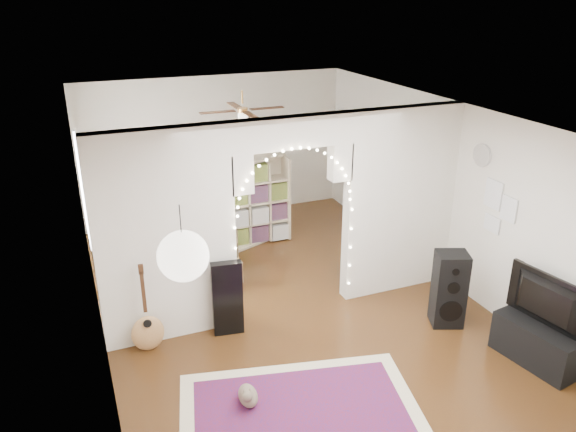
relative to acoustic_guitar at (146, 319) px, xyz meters
name	(u,v)px	position (x,y,z in m)	size (l,w,h in m)	color
floor	(292,307)	(2.01, 0.25, -0.44)	(7.50, 7.50, 0.00)	black
ceiling	(292,116)	(2.01, 0.25, 2.26)	(5.00, 7.50, 0.02)	white
wall_back	(216,148)	(2.01, 4.00, 0.91)	(5.00, 0.02, 2.70)	silver
wall_front	(487,398)	(2.01, -3.50, 0.91)	(5.00, 0.02, 2.70)	silver
wall_left	(92,250)	(-0.49, 0.25, 0.91)	(0.02, 7.50, 2.70)	silver
wall_right	(449,194)	(4.51, 0.25, 0.91)	(0.02, 7.50, 2.70)	silver
divider_wall	(292,213)	(2.01, 0.25, 0.99)	(5.00, 0.20, 2.70)	silver
fairy_lights	(296,208)	(2.01, 0.12, 1.11)	(1.64, 0.04, 1.60)	#FFEABF
window	(83,189)	(-0.46, 2.05, 1.06)	(0.04, 1.20, 1.40)	white
wall_clock	(483,155)	(4.49, -0.35, 1.66)	(0.31, 0.31, 0.03)	white
picture_frames	(497,207)	(4.49, -0.75, 1.06)	(0.02, 0.50, 0.70)	white
paper_lantern	(183,256)	(0.11, -2.15, 1.81)	(0.40, 0.40, 0.40)	white
ceiling_fan	(243,110)	(2.01, 2.25, 1.96)	(1.10, 1.10, 0.30)	#AA7538
area_rug	(303,420)	(1.27, -1.84, -0.43)	(2.52, 1.88, 0.02)	maroon
guitar_case	(227,298)	(1.02, 0.00, 0.07)	(0.38, 0.13, 1.01)	black
acoustic_guitar	(146,319)	(0.00, 0.00, 0.00)	(0.41, 0.17, 1.00)	#AF7B46
tabby_cat	(248,396)	(0.81, -1.41, -0.31)	(0.30, 0.46, 0.31)	brown
floor_speaker	(449,289)	(3.76, -0.88, 0.07)	(0.50, 0.46, 1.02)	black
media_console	(536,344)	(4.21, -1.97, -0.19)	(0.40, 1.00, 0.50)	black
tv	(544,303)	(4.21, -1.97, 0.37)	(1.07, 0.14, 0.62)	black
bookcase	(247,203)	(2.12, 2.52, 0.32)	(1.47, 0.37, 1.51)	tan
dining_table	(201,196)	(1.52, 3.34, 0.25)	(1.31, 0.97, 0.76)	brown
flower_vase	(200,187)	(1.52, 3.34, 0.41)	(0.18, 0.18, 0.19)	silver
dining_chair_left	(223,271)	(1.32, 1.27, -0.23)	(0.45, 0.46, 0.42)	brown
dining_chair_right	(220,251)	(1.44, 1.86, -0.17)	(0.57, 0.59, 0.54)	brown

